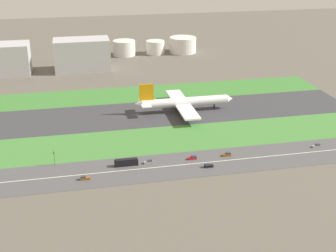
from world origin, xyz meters
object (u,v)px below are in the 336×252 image
at_px(car_5, 149,162).
at_px(traffic_light, 54,157).
at_px(fuel_tank_west, 124,48).
at_px(fuel_tank_east, 183,45).
at_px(car_1, 85,178).
at_px(airliner, 183,102).
at_px(fuel_tank_centre, 155,47).
at_px(terminal_building, 6,59).
at_px(car_0, 193,158).
at_px(car_4, 227,154).
at_px(hangar_building, 82,55).
at_px(car_6, 317,146).
at_px(bus_0, 126,162).
at_px(car_2, 208,166).

bearing_deg(car_5, traffic_light, 170.06).
relative_size(fuel_tank_west, fuel_tank_east, 0.82).
bearing_deg(car_1, traffic_light, -52.63).
distance_m(airliner, fuel_tank_centre, 159.43).
bearing_deg(car_1, terminal_building, -74.19).
bearing_deg(car_0, fuel_tank_east, 77.59).
distance_m(car_4, hangar_building, 193.98).
distance_m(airliner, car_6, 89.09).
xyz_separation_m(bus_0, car_2, (38.95, -10.00, -0.90)).
bearing_deg(hangar_building, car_4, -70.07).
distance_m(terminal_building, fuel_tank_west, 111.18).
bearing_deg(bus_0, hangar_building, 94.40).
bearing_deg(terminal_building, bus_0, -67.60).
height_order(airliner, fuel_tank_west, airliner).
bearing_deg(car_2, car_4, -142.53).
bearing_deg(car_0, car_2, -62.68).
bearing_deg(traffic_light, fuel_tank_east, 61.66).
bearing_deg(car_6, bus_0, -180.00).
height_order(terminal_building, fuel_tank_centre, terminal_building).
relative_size(car_1, fuel_tank_east, 0.17).
bearing_deg(fuel_tank_centre, car_1, -108.04).
relative_size(hangar_building, fuel_tank_west, 2.17).
relative_size(airliner, hangar_building, 1.43).
distance_m(airliner, bus_0, 81.61).
xyz_separation_m(car_1, fuel_tank_east, (104.36, 237.00, 6.47)).
bearing_deg(car_4, car_1, -172.16).
distance_m(fuel_tank_west, fuel_tank_centre, 30.04).
relative_size(car_4, hangar_building, 0.10).
bearing_deg(car_0, car_1, -169.58).
relative_size(car_2, car_6, 1.00).
bearing_deg(car_6, fuel_tank_east, 94.66).
xyz_separation_m(fuel_tank_west, fuel_tank_centre, (30.03, 0.00, -0.75)).
distance_m(car_0, traffic_light, 68.70).
bearing_deg(car_5, fuel_tank_west, 86.15).
relative_size(hangar_building, fuel_tank_east, 1.77).
relative_size(terminal_building, fuel_tank_east, 1.46).
bearing_deg(car_6, airliner, 130.13).
bearing_deg(bus_0, car_4, 0.00).
distance_m(car_5, fuel_tank_west, 227.60).
relative_size(car_1, car_6, 1.00).
bearing_deg(car_2, terminal_building, -59.31).
height_order(bus_0, fuel_tank_centre, fuel_tank_centre).
height_order(car_2, car_6, same).
bearing_deg(car_0, car_5, 180.00).
relative_size(bus_0, terminal_building, 0.31).
relative_size(car_0, car_6, 1.00).
height_order(car_1, car_5, same).
bearing_deg(traffic_light, car_1, -52.63).
relative_size(car_4, car_6, 1.00).
bearing_deg(traffic_light, hangar_building, 83.32).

